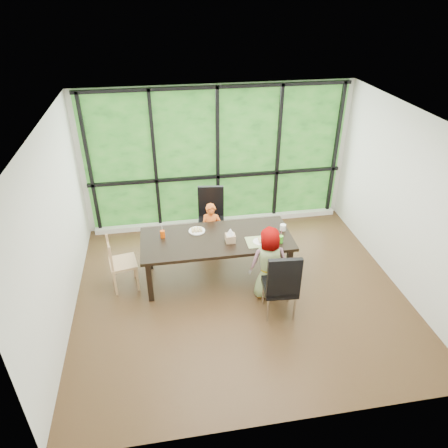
# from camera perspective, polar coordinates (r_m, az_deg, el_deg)

# --- Properties ---
(ground) EXTENTS (5.00, 5.00, 0.00)m
(ground) POSITION_cam_1_polar(r_m,az_deg,el_deg) (6.55, 2.21, -9.35)
(ground) COLOR black
(ground) RESTS_ON ground
(back_wall) EXTENTS (5.00, 0.00, 5.00)m
(back_wall) POSITION_cam_1_polar(r_m,az_deg,el_deg) (7.77, -0.94, 9.12)
(back_wall) COLOR silver
(back_wall) RESTS_ON ground
(foliage_backdrop) EXTENTS (4.80, 0.02, 2.65)m
(foliage_backdrop) POSITION_cam_1_polar(r_m,az_deg,el_deg) (7.75, -0.92, 9.07)
(foliage_backdrop) COLOR #174717
(foliage_backdrop) RESTS_ON back_wall
(window_mullions) EXTENTS (4.80, 0.06, 2.65)m
(window_mullions) POSITION_cam_1_polar(r_m,az_deg,el_deg) (7.71, -0.88, 8.96)
(window_mullions) COLOR black
(window_mullions) RESTS_ON back_wall
(window_sill) EXTENTS (4.80, 0.12, 0.10)m
(window_sill) POSITION_cam_1_polar(r_m,az_deg,el_deg) (8.25, -0.76, 0.45)
(window_sill) COLOR silver
(window_sill) RESTS_ON ground
(dining_table) EXTENTS (2.42, 1.21, 0.75)m
(dining_table) POSITION_cam_1_polar(r_m,az_deg,el_deg) (6.63, -1.00, -4.65)
(dining_table) COLOR black
(dining_table) RESTS_ON ground
(chair_window_leather) EXTENTS (0.52, 0.52, 1.08)m
(chair_window_leather) POSITION_cam_1_polar(r_m,az_deg,el_deg) (7.36, -1.79, 0.78)
(chair_window_leather) COLOR black
(chair_window_leather) RESTS_ON ground
(chair_interior_leather) EXTENTS (0.50, 0.50, 1.08)m
(chair_interior_leather) POSITION_cam_1_polar(r_m,az_deg,el_deg) (5.91, 7.76, -8.04)
(chair_interior_leather) COLOR black
(chair_interior_leather) RESTS_ON ground
(chair_end_beech) EXTENTS (0.47, 0.48, 0.90)m
(chair_end_beech) POSITION_cam_1_polar(r_m,az_deg,el_deg) (6.57, -13.80, -5.22)
(chair_end_beech) COLOR tan
(chair_end_beech) RESTS_ON ground
(child_toddler) EXTENTS (0.41, 0.32, 1.01)m
(child_toddler) POSITION_cam_1_polar(r_m,az_deg,el_deg) (7.06, -1.76, -0.95)
(child_toddler) COLOR #D2571B
(child_toddler) RESTS_ON ground
(child_older) EXTENTS (0.58, 0.38, 1.18)m
(child_older) POSITION_cam_1_polar(r_m,az_deg,el_deg) (6.18, 6.20, -5.41)
(child_older) COLOR gray
(child_older) RESTS_ON ground
(placemat) EXTENTS (0.44, 0.32, 0.01)m
(placemat) POSITION_cam_1_polar(r_m,az_deg,el_deg) (6.35, 5.09, -2.43)
(placemat) COLOR tan
(placemat) RESTS_ON dining_table
(plate_far) EXTENTS (0.26, 0.26, 0.02)m
(plate_far) POSITION_cam_1_polar(r_m,az_deg,el_deg) (6.59, -3.77, -0.95)
(plate_far) COLOR white
(plate_far) RESTS_ON dining_table
(plate_near) EXTENTS (0.21, 0.21, 0.01)m
(plate_near) POSITION_cam_1_polar(r_m,az_deg,el_deg) (6.34, 4.97, -2.45)
(plate_near) COLOR white
(plate_near) RESTS_ON dining_table
(orange_cup) EXTENTS (0.07, 0.07, 0.12)m
(orange_cup) POSITION_cam_1_polar(r_m,az_deg,el_deg) (6.47, -8.50, -1.39)
(orange_cup) COLOR #D84806
(orange_cup) RESTS_ON dining_table
(green_cup) EXTENTS (0.07, 0.07, 0.12)m
(green_cup) POSITION_cam_1_polar(r_m,az_deg,el_deg) (6.34, 7.86, -2.10)
(green_cup) COLOR green
(green_cup) RESTS_ON dining_table
(white_mug) EXTENTS (0.10, 0.10, 0.10)m
(white_mug) POSITION_cam_1_polar(r_m,az_deg,el_deg) (6.66, 8.15, -0.46)
(white_mug) COLOR white
(white_mug) RESTS_ON dining_table
(tissue_box) EXTENTS (0.15, 0.15, 0.13)m
(tissue_box) POSITION_cam_1_polar(r_m,az_deg,el_deg) (6.30, 0.88, -1.96)
(tissue_box) COLOR tan
(tissue_box) RESTS_ON dining_table
(crepe_rolls_far) EXTENTS (0.20, 0.12, 0.04)m
(crepe_rolls_far) POSITION_cam_1_polar(r_m,az_deg,el_deg) (6.58, -3.78, -0.76)
(crepe_rolls_far) COLOR tan
(crepe_rolls_far) RESTS_ON plate_far
(crepe_rolls_near) EXTENTS (0.05, 0.12, 0.04)m
(crepe_rolls_near) POSITION_cam_1_polar(r_m,az_deg,el_deg) (6.32, 4.98, -2.27)
(crepe_rolls_near) COLOR tan
(crepe_rolls_near) RESTS_ON plate_near
(straw_white) EXTENTS (0.01, 0.04, 0.20)m
(straw_white) POSITION_cam_1_polar(r_m,az_deg,el_deg) (6.42, -8.57, -0.65)
(straw_white) COLOR white
(straw_white) RESTS_ON orange_cup
(straw_pink) EXTENTS (0.01, 0.04, 0.20)m
(straw_pink) POSITION_cam_1_polar(r_m,az_deg,el_deg) (6.29, 7.92, -1.35)
(straw_pink) COLOR pink
(straw_pink) RESTS_ON green_cup
(tissue) EXTENTS (0.12, 0.12, 0.11)m
(tissue) POSITION_cam_1_polar(r_m,az_deg,el_deg) (6.23, 0.89, -1.05)
(tissue) COLOR white
(tissue) RESTS_ON tissue_box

